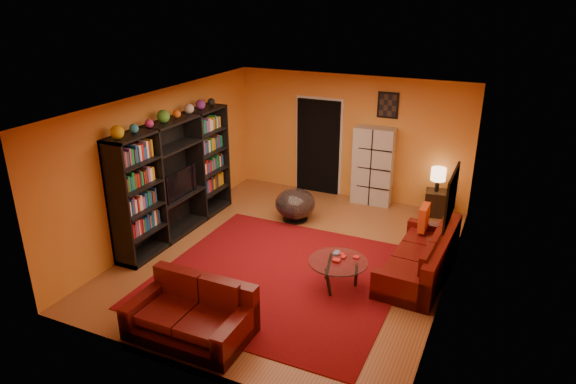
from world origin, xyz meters
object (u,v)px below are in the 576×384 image
at_px(tv, 177,183).
at_px(sofa, 424,259).
at_px(bowl_chair, 295,204).
at_px(coffee_table, 338,264).
at_px(storage_cabinet, 373,166).
at_px(entertainment_unit, 176,178).
at_px(side_table, 435,203).
at_px(loveseat, 194,313).
at_px(table_lamp, 438,175).

relative_size(tv, sofa, 0.40).
bearing_deg(bowl_chair, coffee_table, -51.49).
bearing_deg(storage_cabinet, entertainment_unit, -137.58).
height_order(bowl_chair, side_table, bowl_chair).
xyz_separation_m(coffee_table, side_table, (0.86, 3.34, -0.15)).
height_order(loveseat, side_table, loveseat).
distance_m(entertainment_unit, loveseat, 3.21).
relative_size(loveseat, side_table, 3.09).
xyz_separation_m(tv, side_table, (4.12, 2.76, -0.72)).
relative_size(bowl_chair, side_table, 1.55).
bearing_deg(storage_cabinet, coffee_table, -84.44).
relative_size(tv, table_lamp, 1.81).
height_order(entertainment_unit, loveseat, entertainment_unit).
bearing_deg(entertainment_unit, table_lamp, 33.15).
xyz_separation_m(sofa, table_lamp, (-0.24, 2.44, 0.55)).
bearing_deg(sofa, table_lamp, 98.67).
bearing_deg(coffee_table, storage_cabinet, 97.65).
bearing_deg(table_lamp, tv, -146.18).
height_order(sofa, coffee_table, sofa).
bearing_deg(tv, bowl_chair, -50.99).
bearing_deg(tv, loveseat, -141.11).
height_order(sofa, table_lamp, table_lamp).
distance_m(entertainment_unit, coffee_table, 3.43).
relative_size(loveseat, table_lamp, 3.23).
height_order(coffee_table, bowl_chair, bowl_chair).
bearing_deg(coffee_table, loveseat, -126.71).
relative_size(storage_cabinet, table_lamp, 3.38).
height_order(sofa, loveseat, same).
xyz_separation_m(tv, loveseat, (1.92, -2.38, -0.69)).
relative_size(entertainment_unit, loveseat, 1.94).
xyz_separation_m(entertainment_unit, tv, (0.05, -0.04, -0.08)).
distance_m(sofa, loveseat, 3.64).
bearing_deg(storage_cabinet, side_table, -5.42).
bearing_deg(sofa, side_table, 98.67).
xyz_separation_m(loveseat, storage_cabinet, (0.88, 5.22, 0.52)).
distance_m(entertainment_unit, bowl_chair, 2.31).
relative_size(coffee_table, bowl_chair, 1.14).
distance_m(sofa, side_table, 2.46).
xyz_separation_m(sofa, bowl_chair, (-2.66, 1.06, 0.05)).
bearing_deg(loveseat, entertainment_unit, 39.17).
height_order(coffee_table, table_lamp, table_lamp).
height_order(entertainment_unit, coffee_table, entertainment_unit).
relative_size(sofa, table_lamp, 4.51).
relative_size(tv, loveseat, 0.56).
bearing_deg(loveseat, side_table, -23.20).
bearing_deg(sofa, tv, -172.81).
xyz_separation_m(coffee_table, storage_cabinet, (-0.46, 3.42, 0.41)).
bearing_deg(side_table, storage_cabinet, 176.67).
bearing_deg(side_table, sofa, -84.38).
distance_m(tv, bowl_chair, 2.28).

